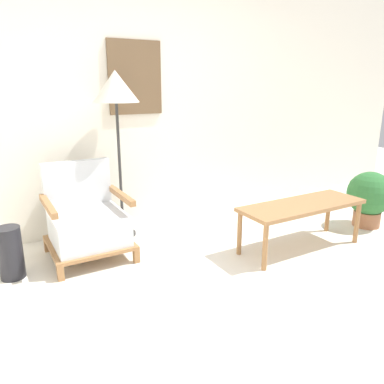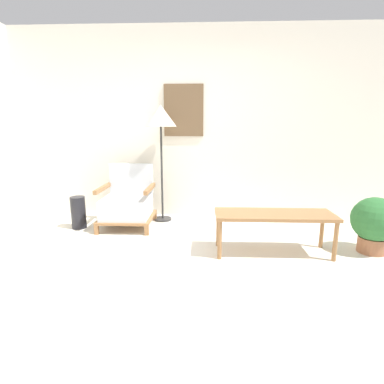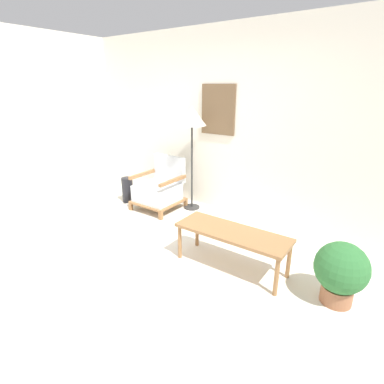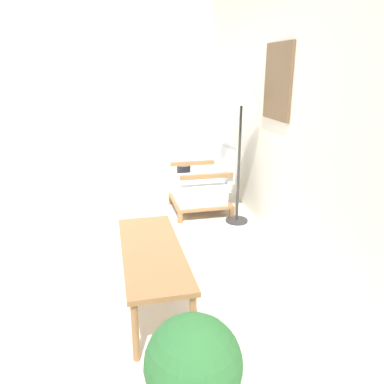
{
  "view_description": "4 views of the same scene",
  "coord_description": "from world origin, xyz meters",
  "px_view_note": "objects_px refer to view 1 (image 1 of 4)",
  "views": [
    {
      "loc": [
        -1.57,
        -1.68,
        1.48
      ],
      "look_at": [
        0.04,
        1.14,
        0.55
      ],
      "focal_mm": 35.0,
      "sensor_mm": 36.0,
      "label": 1
    },
    {
      "loc": [
        0.19,
        -2.38,
        1.3
      ],
      "look_at": [
        0.04,
        1.14,
        0.55
      ],
      "focal_mm": 28.0,
      "sensor_mm": 36.0,
      "label": 2
    },
    {
      "loc": [
        2.22,
        -1.91,
        1.89
      ],
      "look_at": [
        0.04,
        1.14,
        0.55
      ],
      "focal_mm": 28.0,
      "sensor_mm": 36.0,
      "label": 3
    },
    {
      "loc": [
        3.34,
        0.39,
        1.68
      ],
      "look_at": [
        0.04,
        1.14,
        0.55
      ],
      "focal_mm": 35.0,
      "sensor_mm": 36.0,
      "label": 4
    }
  ],
  "objects_px": {
    "floor_lamp": "(116,93)",
    "armchair": "(87,222)",
    "potted_plant": "(369,196)",
    "coffee_table": "(302,209)",
    "vase": "(10,253)"
  },
  "relations": [
    {
      "from": "potted_plant",
      "to": "armchair",
      "type": "bearing_deg",
      "value": 164.9
    },
    {
      "from": "floor_lamp",
      "to": "vase",
      "type": "distance_m",
      "value": 1.65
    },
    {
      "from": "floor_lamp",
      "to": "coffee_table",
      "type": "relative_size",
      "value": 1.32
    },
    {
      "from": "coffee_table",
      "to": "vase",
      "type": "bearing_deg",
      "value": 163.21
    },
    {
      "from": "armchair",
      "to": "coffee_table",
      "type": "distance_m",
      "value": 1.94
    },
    {
      "from": "armchair",
      "to": "floor_lamp",
      "type": "relative_size",
      "value": 0.51
    },
    {
      "from": "floor_lamp",
      "to": "armchair",
      "type": "bearing_deg",
      "value": -144.87
    },
    {
      "from": "floor_lamp",
      "to": "vase",
      "type": "height_order",
      "value": "floor_lamp"
    },
    {
      "from": "potted_plant",
      "to": "vase",
      "type": "bearing_deg",
      "value": 169.21
    },
    {
      "from": "armchair",
      "to": "vase",
      "type": "distance_m",
      "value": 0.65
    },
    {
      "from": "floor_lamp",
      "to": "potted_plant",
      "type": "xyz_separation_m",
      "value": [
        2.39,
        -1.06,
        -1.08
      ]
    },
    {
      "from": "armchair",
      "to": "coffee_table",
      "type": "bearing_deg",
      "value": -25.13
    },
    {
      "from": "floor_lamp",
      "to": "potted_plant",
      "type": "height_order",
      "value": "floor_lamp"
    },
    {
      "from": "coffee_table",
      "to": "floor_lamp",
      "type": "bearing_deg",
      "value": 139.79
    },
    {
      "from": "coffee_table",
      "to": "potted_plant",
      "type": "height_order",
      "value": "potted_plant"
    }
  ]
}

